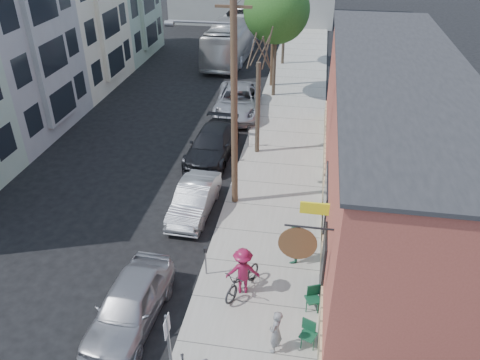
% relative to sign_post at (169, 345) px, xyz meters
% --- Properties ---
extents(ground, '(120.00, 120.00, 0.00)m').
position_rel_sign_post_xyz_m(ground, '(-2.35, 5.52, -1.83)').
color(ground, black).
extents(sidewalk, '(4.50, 58.00, 0.15)m').
position_rel_sign_post_xyz_m(sidewalk, '(1.90, 16.52, -1.76)').
color(sidewalk, '#9E9C92').
rests_on(sidewalk, ground).
extents(cafe_building, '(6.60, 20.20, 6.61)m').
position_rel_sign_post_xyz_m(cafe_building, '(6.64, 10.51, 1.47)').
color(cafe_building, '#A1493B').
rests_on(cafe_building, ground).
extents(apartment_row, '(6.30, 32.00, 9.00)m').
position_rel_sign_post_xyz_m(apartment_row, '(-14.20, 19.52, 2.67)').
color(apartment_row, '#A0B79A').
rests_on(apartment_row, ground).
extents(sign_post, '(0.07, 0.45, 2.80)m').
position_rel_sign_post_xyz_m(sign_post, '(0.00, 0.00, 0.00)').
color(sign_post, slate).
rests_on(sign_post, sidewalk).
extents(parking_meter_near, '(0.14, 0.14, 1.24)m').
position_rel_sign_post_xyz_m(parking_meter_near, '(-0.10, 4.67, -0.85)').
color(parking_meter_near, slate).
rests_on(parking_meter_near, sidewalk).
extents(parking_meter_far, '(0.14, 0.14, 1.24)m').
position_rel_sign_post_xyz_m(parking_meter_far, '(-0.10, 15.22, -0.85)').
color(parking_meter_far, slate).
rests_on(parking_meter_far, sidewalk).
extents(utility_pole_near, '(3.57, 0.28, 10.00)m').
position_rel_sign_post_xyz_m(utility_pole_near, '(0.04, 9.68, 3.58)').
color(utility_pole_near, '#503A28').
rests_on(utility_pole_near, sidewalk).
extents(utility_pole_far, '(1.80, 0.28, 10.00)m').
position_rel_sign_post_xyz_m(utility_pole_far, '(0.10, 25.47, 3.51)').
color(utility_pole_far, '#503A28').
rests_on(utility_pole_far, sidewalk).
extents(tree_bare, '(0.24, 0.24, 5.00)m').
position_rel_sign_post_xyz_m(tree_bare, '(0.45, 14.73, 0.82)').
color(tree_bare, '#44392C').
rests_on(tree_bare, sidewalk).
extents(tree_leafy_mid, '(4.32, 4.32, 7.97)m').
position_rel_sign_post_xyz_m(tree_leafy_mid, '(0.45, 23.46, 4.11)').
color(tree_leafy_mid, '#44392C').
rests_on(tree_leafy_mid, sidewalk).
extents(patio_chair_a, '(0.65, 0.65, 0.88)m').
position_rel_sign_post_xyz_m(patio_chair_a, '(3.76, 2.03, -1.24)').
color(patio_chair_a, '#13452C').
rests_on(patio_chair_a, sidewalk).
extents(patio_chair_b, '(0.66, 0.66, 0.88)m').
position_rel_sign_post_xyz_m(patio_chair_b, '(3.85, 3.58, -1.24)').
color(patio_chair_b, '#13452C').
rests_on(patio_chair_b, sidewalk).
extents(patron_grey, '(0.54, 0.67, 1.58)m').
position_rel_sign_post_xyz_m(patron_grey, '(2.76, 1.69, -0.89)').
color(patron_grey, slate).
rests_on(patron_grey, sidewalk).
extents(patron_green, '(0.84, 0.95, 1.62)m').
position_rel_sign_post_xyz_m(patron_green, '(3.03, 5.94, -0.87)').
color(patron_green, '#2C6F53').
rests_on(patron_green, sidewalk).
extents(cyclist, '(1.30, 0.90, 1.85)m').
position_rel_sign_post_xyz_m(cyclist, '(1.38, 4.03, -0.76)').
color(cyclist, maroon).
rests_on(cyclist, sidewalk).
extents(cyclist_bike, '(1.51, 2.19, 1.09)m').
position_rel_sign_post_xyz_m(cyclist_bike, '(1.38, 4.03, -1.14)').
color(cyclist_bike, black).
rests_on(cyclist_bike, sidewalk).
extents(car_0, '(2.06, 4.66, 1.56)m').
position_rel_sign_post_xyz_m(car_0, '(-2.08, 2.18, -1.05)').
color(car_0, '#98989F').
rests_on(car_0, ground).
extents(car_1, '(1.64, 4.31, 1.40)m').
position_rel_sign_post_xyz_m(car_1, '(-1.55, 8.67, -1.13)').
color(car_1, '#ADB0B5').
rests_on(car_1, ground).
extents(car_2, '(2.41, 5.45, 1.55)m').
position_rel_sign_post_xyz_m(car_2, '(-1.90, 13.98, -1.06)').
color(car_2, black).
rests_on(car_2, ground).
extents(car_3, '(3.32, 6.32, 1.70)m').
position_rel_sign_post_xyz_m(car_3, '(-1.55, 20.21, -0.98)').
color(car_3, '#A6A7AE').
rests_on(car_3, ground).
extents(bus, '(3.27, 12.22, 3.38)m').
position_rel_sign_post_xyz_m(bus, '(-4.08, 32.63, -0.14)').
color(bus, silver).
rests_on(bus, ground).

